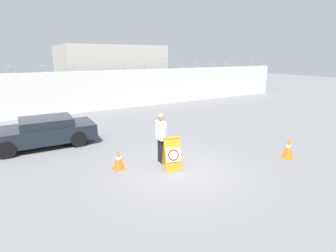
# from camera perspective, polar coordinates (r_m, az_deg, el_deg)

# --- Properties ---
(ground_plane) EXTENTS (90.00, 90.00, 0.00)m
(ground_plane) POSITION_cam_1_polar(r_m,az_deg,el_deg) (8.93, 2.03, -9.54)
(ground_plane) COLOR slate
(perimeter_wall) EXTENTS (36.00, 0.30, 3.18)m
(perimeter_wall) POSITION_cam_1_polar(r_m,az_deg,el_deg) (18.63, -17.21, 7.15)
(perimeter_wall) COLOR silver
(perimeter_wall) RESTS_ON ground_plane
(building_block) EXTENTS (8.12, 6.24, 4.53)m
(building_block) POSITION_cam_1_polar(r_m,az_deg,el_deg) (23.87, -12.55, 11.23)
(building_block) COLOR #B2ADA3
(building_block) RESTS_ON ground_plane
(barricade_sign) EXTENTS (0.74, 0.81, 1.10)m
(barricade_sign) POSITION_cam_1_polar(r_m,az_deg,el_deg) (8.85, 0.93, -5.94)
(barricade_sign) COLOR orange
(barricade_sign) RESTS_ON ground_plane
(security_guard) EXTENTS (0.41, 0.64, 1.79)m
(security_guard) POSITION_cam_1_polar(r_m,az_deg,el_deg) (9.22, -1.55, -2.06)
(security_guard) COLOR black
(security_guard) RESTS_ON ground_plane
(traffic_cone_near) EXTENTS (0.41, 0.41, 0.79)m
(traffic_cone_near) POSITION_cam_1_polar(r_m,az_deg,el_deg) (10.80, 24.73, -4.31)
(traffic_cone_near) COLOR orange
(traffic_cone_near) RESTS_ON ground_plane
(traffic_cone_mid) EXTENTS (0.41, 0.41, 0.66)m
(traffic_cone_mid) POSITION_cam_1_polar(r_m,az_deg,el_deg) (9.06, -10.73, -7.18)
(traffic_cone_mid) COLOR orange
(traffic_cone_mid) RESTS_ON ground_plane
(parked_car_front_coupe) EXTENTS (4.25, 2.00, 1.20)m
(parked_car_front_coupe) POSITION_cam_1_polar(r_m,az_deg,el_deg) (12.22, -25.60, -1.12)
(parked_car_front_coupe) COLOR black
(parked_car_front_coupe) RESTS_ON ground_plane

